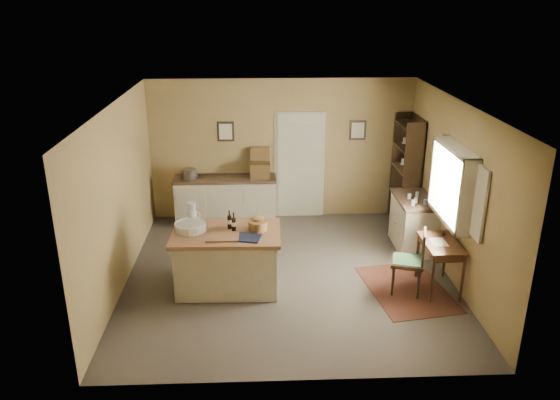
# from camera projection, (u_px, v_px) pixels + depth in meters

# --- Properties ---
(ground) EXTENTS (5.00, 5.00, 0.00)m
(ground) POSITION_uv_depth(u_px,v_px,m) (288.00, 275.00, 8.57)
(ground) COLOR brown
(ground) RESTS_ON ground
(wall_back) EXTENTS (5.00, 0.10, 2.70)m
(wall_back) POSITION_uv_depth(u_px,v_px,m) (281.00, 150.00, 10.43)
(wall_back) COLOR olive
(wall_back) RESTS_ON ground
(wall_front) EXTENTS (5.00, 0.10, 2.70)m
(wall_front) POSITION_uv_depth(u_px,v_px,m) (302.00, 276.00, 5.76)
(wall_front) COLOR olive
(wall_front) RESTS_ON ground
(wall_left) EXTENTS (0.10, 5.00, 2.70)m
(wall_left) POSITION_uv_depth(u_px,v_px,m) (119.00, 197.00, 8.00)
(wall_left) COLOR olive
(wall_left) RESTS_ON ground
(wall_right) EXTENTS (0.10, 5.00, 2.70)m
(wall_right) POSITION_uv_depth(u_px,v_px,m) (455.00, 192.00, 8.20)
(wall_right) COLOR olive
(wall_right) RESTS_ON ground
(ceiling) EXTENTS (5.00, 5.00, 0.00)m
(ceiling) POSITION_uv_depth(u_px,v_px,m) (289.00, 104.00, 7.62)
(ceiling) COLOR silver
(ceiling) RESTS_ON wall_back
(door) EXTENTS (0.97, 0.06, 2.11)m
(door) POSITION_uv_depth(u_px,v_px,m) (299.00, 165.00, 10.52)
(door) COLOR beige
(door) RESTS_ON ground
(framed_prints) EXTENTS (2.82, 0.02, 0.38)m
(framed_prints) POSITION_uv_depth(u_px,v_px,m) (292.00, 131.00, 10.29)
(framed_prints) COLOR black
(framed_prints) RESTS_ON ground
(window) EXTENTS (0.25, 1.99, 1.12)m
(window) POSITION_uv_depth(u_px,v_px,m) (456.00, 184.00, 7.94)
(window) COLOR beige
(window) RESTS_ON ground
(work_island) EXTENTS (1.59, 1.06, 1.20)m
(work_island) POSITION_uv_depth(u_px,v_px,m) (227.00, 258.00, 8.07)
(work_island) COLOR beige
(work_island) RESTS_ON ground
(sideboard) EXTENTS (1.93, 0.55, 1.18)m
(sideboard) POSITION_uv_depth(u_px,v_px,m) (226.00, 198.00, 10.42)
(sideboard) COLOR beige
(sideboard) RESTS_ON ground
(rug) EXTENTS (1.34, 1.76, 0.01)m
(rug) POSITION_uv_depth(u_px,v_px,m) (407.00, 289.00, 8.16)
(rug) COLOR #542D1A
(rug) RESTS_ON ground
(writing_desk) EXTENTS (0.51, 0.84, 0.82)m
(writing_desk) POSITION_uv_depth(u_px,v_px,m) (441.00, 248.00, 7.95)
(writing_desk) COLOR #341C11
(writing_desk) RESTS_ON ground
(desk_chair) EXTENTS (0.57, 0.57, 0.97)m
(desk_chair) POSITION_uv_depth(u_px,v_px,m) (407.00, 262.00, 7.94)
(desk_chair) COLOR black
(desk_chair) RESTS_ON ground
(right_cabinet) EXTENTS (0.60, 1.08, 0.99)m
(right_cabinet) POSITION_uv_depth(u_px,v_px,m) (413.00, 223.00, 9.37)
(right_cabinet) COLOR beige
(right_cabinet) RESTS_ON ground
(shelving_unit) EXTENTS (0.35, 0.93, 2.07)m
(shelving_unit) POSITION_uv_depth(u_px,v_px,m) (408.00, 172.00, 10.17)
(shelving_unit) COLOR black
(shelving_unit) RESTS_ON ground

